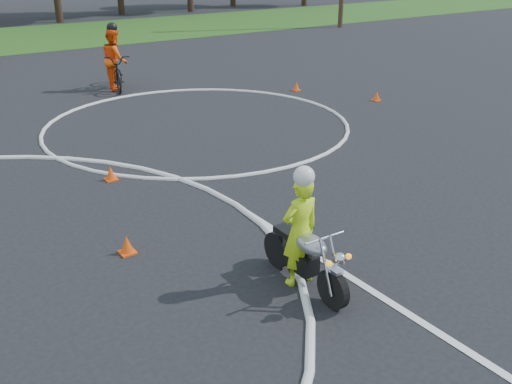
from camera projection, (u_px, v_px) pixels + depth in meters
course_markings at (0, 232)px, 9.52m from camera, size 19.05×19.05×0.12m
primary_motorcycle at (306, 257)px, 7.83m from camera, size 0.64×1.82×0.95m
rider_primary_grp at (300, 228)px, 7.78m from camera, size 0.60×0.40×1.77m
rider_second_grp at (116, 66)px, 18.88m from camera, size 1.34×2.38×2.17m
traffic_cones at (136, 187)px, 10.98m from camera, size 18.34×11.46×0.30m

